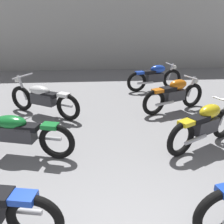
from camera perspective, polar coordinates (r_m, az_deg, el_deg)
name	(u,v)px	position (r m, az deg, el deg)	size (l,w,h in m)	color
back_wall	(101,28)	(11.49, -2.57, 18.62)	(13.43, 0.24, 3.60)	#B2B2AD
motorcycle_left_row_1	(16,132)	(4.83, -21.06, -4.36)	(2.13, 0.81, 0.97)	black
motorcycle_left_row_2	(43,98)	(6.51, -15.55, 3.09)	(1.93, 1.21, 0.97)	black
motorcycle_right_row_1	(205,124)	(5.12, 20.58, -2.69)	(1.77, 1.07, 0.88)	black
motorcycle_right_row_2	(175,94)	(6.75, 14.16, 3.96)	(1.86, 0.87, 0.88)	black
motorcycle_right_row_3	(155,77)	(8.50, 9.86, 7.96)	(1.94, 0.66, 0.88)	black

